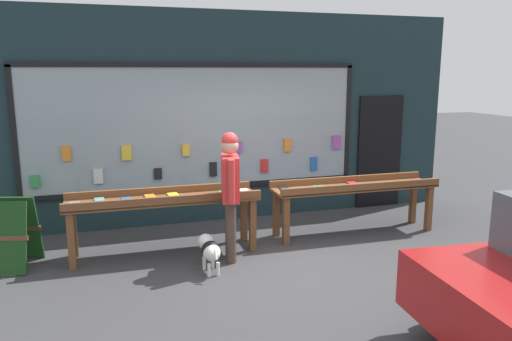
{
  "coord_description": "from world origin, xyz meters",
  "views": [
    {
      "loc": [
        -2.3,
        -5.87,
        2.56
      ],
      "look_at": [
        -0.2,
        0.74,
        1.16
      ],
      "focal_mm": 35.0,
      "sensor_mm": 36.0,
      "label": 1
    }
  ],
  "objects_px": {
    "sandwich_board_sign": "(10,233)",
    "display_table_right": "(355,190)",
    "small_dog": "(210,249)",
    "display_table_left": "(163,204)",
    "person_browsing": "(230,186)"
  },
  "relations": [
    {
      "from": "sandwich_board_sign",
      "to": "display_table_right",
      "type": "bearing_deg",
      "value": 14.39
    },
    {
      "from": "sandwich_board_sign",
      "to": "small_dog",
      "type": "bearing_deg",
      "value": -5.29
    },
    {
      "from": "display_table_right",
      "to": "sandwich_board_sign",
      "type": "bearing_deg",
      "value": 178.83
    },
    {
      "from": "display_table_left",
      "to": "sandwich_board_sign",
      "type": "height_order",
      "value": "sandwich_board_sign"
    },
    {
      "from": "small_dog",
      "to": "sandwich_board_sign",
      "type": "relative_size",
      "value": 0.7
    },
    {
      "from": "display_table_left",
      "to": "small_dog",
      "type": "xyz_separation_m",
      "value": [
        0.47,
        -0.83,
        -0.43
      ]
    },
    {
      "from": "display_table_right",
      "to": "small_dog",
      "type": "height_order",
      "value": "display_table_right"
    },
    {
      "from": "display_table_right",
      "to": "small_dog",
      "type": "relative_size",
      "value": 4.16
    },
    {
      "from": "display_table_right",
      "to": "person_browsing",
      "type": "height_order",
      "value": "person_browsing"
    },
    {
      "from": "sandwich_board_sign",
      "to": "display_table_left",
      "type": "bearing_deg",
      "value": 12.66
    },
    {
      "from": "display_table_left",
      "to": "display_table_right",
      "type": "xyz_separation_m",
      "value": [
        2.99,
        -0.0,
        -0.03
      ]
    },
    {
      "from": "display_table_right",
      "to": "sandwich_board_sign",
      "type": "distance_m",
      "value": 4.98
    },
    {
      "from": "display_table_right",
      "to": "sandwich_board_sign",
      "type": "relative_size",
      "value": 2.9
    },
    {
      "from": "display_table_right",
      "to": "small_dog",
      "type": "bearing_deg",
      "value": -161.71
    },
    {
      "from": "display_table_right",
      "to": "display_table_left",
      "type": "bearing_deg",
      "value": 179.98
    }
  ]
}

